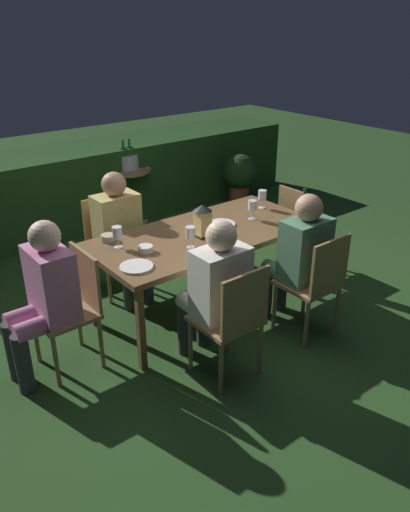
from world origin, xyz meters
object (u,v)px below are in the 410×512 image
(chair_side_right_a, at_px, (111,240))
(plate_b, at_px, (221,224))
(person_in_pink, at_px, (44,294))
(chair_side_left_b, at_px, (316,281))
(bowl_olives, at_px, (108,238))
(chair_head_far, at_px, (301,226))
(person_in_green, at_px, (298,255))
(lantern_centerpiece, at_px, (202,219))
(wine_glass_d, at_px, (190,233))
(side_table, at_px, (129,187))
(plate_a, at_px, (136,267))
(wine_glass_a, at_px, (117,233))
(ice_bucket, at_px, (127,160))
(chair_head_near, at_px, (73,304))
(chair_side_left_a, at_px, (233,318))
(green_bottle_on_table, at_px, (303,209))
(person_in_cream, at_px, (215,287))
(wine_glass_b, at_px, (252,206))
(person_in_mustard, at_px, (121,231))
(potted_plant_by_hedge, at_px, (239,176))
(wine_glass_c, at_px, (262,196))
(bowl_bread, at_px, (145,249))

(chair_side_right_a, height_order, plate_b, chair_side_right_a)
(chair_side_right_a, bearing_deg, plate_b, -52.11)
(person_in_pink, bearing_deg, chair_side_right_a, 41.03)
(chair_side_left_b, bearing_deg, bowl_olives, 134.10)
(chair_head_far, bearing_deg, person_in_green, -140.07)
(person_in_pink, relative_size, lantern_centerpiece, 4.34)
(wine_glass_d, height_order, side_table, wine_glass_d)
(chair_side_right_a, distance_m, plate_a, 1.13)
(person_in_green, relative_size, wine_glass_a, 6.80)
(chair_side_right_a, xyz_separation_m, ice_bucket, (0.97, 1.33, 0.30))
(side_table, bearing_deg, chair_head_far, -73.51)
(chair_head_near, bearing_deg, chair_side_right_a, 47.52)
(wine_glass_a, bearing_deg, chair_side_left_a, -74.24)
(lantern_centerpiece, distance_m, green_bottle_on_table, 0.92)
(ice_bucket, bearing_deg, plate_b, -99.24)
(person_in_cream, distance_m, lantern_centerpiece, 0.73)
(chair_head_near, bearing_deg, person_in_green, -21.67)
(green_bottle_on_table, distance_m, wine_glass_b, 0.43)
(chair_side_left_a, relative_size, person_in_green, 0.76)
(chair_side_right_a, relative_size, ice_bucket, 2.53)
(person_in_pink, height_order, person_in_mustard, same)
(person_in_mustard, height_order, plate_a, person_in_mustard)
(person_in_cream, relative_size, chair_head_near, 1.32)
(wine_glass_d, xyz_separation_m, potted_plant_by_hedge, (2.24, 1.92, -0.41))
(chair_side_left_b, distance_m, wine_glass_d, 1.03)
(wine_glass_a, distance_m, bowl_olives, 0.18)
(person_in_pink, height_order, wine_glass_d, person_in_pink)
(chair_side_left_b, height_order, wine_glass_c, wine_glass_c)
(person_in_cream, height_order, side_table, person_in_cream)
(chair_side_right_a, distance_m, bowl_olives, 0.64)
(person_in_mustard, distance_m, green_bottle_on_table, 1.58)
(person_in_green, bearing_deg, wine_glass_b, 82.86)
(chair_side_left_a, distance_m, person_in_mustard, 1.49)
(person_in_pink, bearing_deg, side_table, 48.26)
(chair_side_right_a, bearing_deg, ice_bucket, 53.86)
(chair_side_left_a, bearing_deg, bowl_bread, 101.47)
(wine_glass_a, distance_m, wine_glass_b, 1.23)
(wine_glass_d, distance_m, plate_a, 0.52)
(bowl_bread, bearing_deg, plate_b, 4.32)
(wine_glass_a, xyz_separation_m, bowl_olives, (0.00, 0.16, -0.09))
(person_in_green, relative_size, wine_glass_d, 6.80)
(wine_glass_b, relative_size, side_table, 0.25)
(chair_side_left_a, bearing_deg, chair_side_right_a, 90.00)
(chair_side_left_a, relative_size, wine_glass_b, 5.15)
(chair_head_far, relative_size, chair_side_right_a, 1.00)
(chair_side_left_a, xyz_separation_m, wine_glass_b, (0.93, 0.81, 0.36))
(chair_side_left_a, relative_size, bowl_olives, 7.70)
(person_in_green, height_order, person_in_pink, same)
(person_in_cream, bearing_deg, wine_glass_a, 109.29)
(wine_glass_c, bearing_deg, side_table, 96.01)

